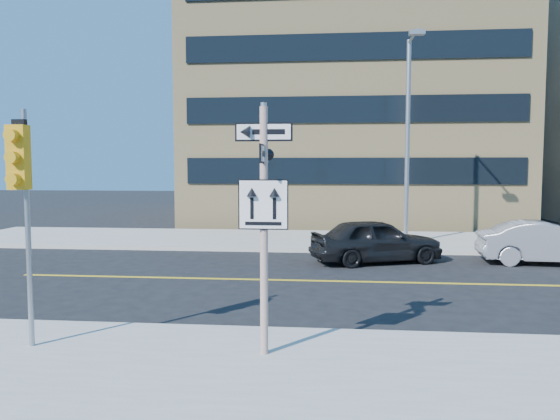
# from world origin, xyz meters

# --- Properties ---
(ground) EXTENTS (120.00, 120.00, 0.00)m
(ground) POSITION_xyz_m (0.00, 0.00, 0.00)
(ground) COLOR black
(ground) RESTS_ON ground
(sign_pole) EXTENTS (0.92, 0.92, 4.06)m
(sign_pole) POSITION_xyz_m (0.00, -2.51, 2.44)
(sign_pole) COLOR silver
(sign_pole) RESTS_ON near_sidewalk
(traffic_signal) EXTENTS (0.32, 0.45, 4.00)m
(traffic_signal) POSITION_xyz_m (-4.00, -2.66, 3.03)
(traffic_signal) COLOR gray
(traffic_signal) RESTS_ON near_sidewalk
(parked_car_a) EXTENTS (3.14, 4.70, 1.49)m
(parked_car_a) POSITION_xyz_m (2.53, 7.16, 0.74)
(parked_car_a) COLOR black
(parked_car_a) RESTS_ON ground
(parked_car_b) EXTENTS (1.74, 4.34, 1.41)m
(parked_car_b) POSITION_xyz_m (8.08, 7.40, 0.70)
(parked_car_b) COLOR gray
(parked_car_b) RESTS_ON ground
(streetlight_a) EXTENTS (0.55, 2.25, 8.00)m
(streetlight_a) POSITION_xyz_m (4.00, 10.76, 4.76)
(streetlight_a) COLOR gray
(streetlight_a) RESTS_ON far_sidewalk
(building_brick) EXTENTS (18.00, 18.00, 18.00)m
(building_brick) POSITION_xyz_m (2.00, 25.00, 9.00)
(building_brick) COLOR tan
(building_brick) RESTS_ON ground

